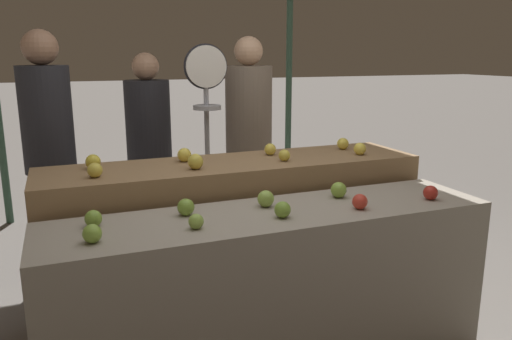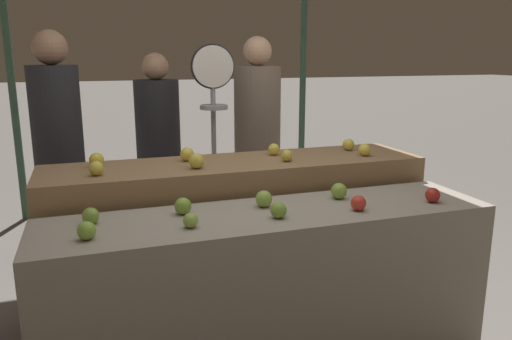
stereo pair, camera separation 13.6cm
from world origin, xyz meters
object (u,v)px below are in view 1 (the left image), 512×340
Objects in this scene: produce_scale at (207,107)px; person_customer_left at (149,140)px; person_customer_right at (49,141)px; person_vendor_at_scale at (249,130)px.

produce_scale reaches higher than person_customer_left.
produce_scale is at bearing 145.02° from person_customer_left.
person_customer_right reaches higher than produce_scale.
produce_scale is 0.95× the size of person_customer_right.
person_vendor_at_scale is 1.08× the size of person_customer_left.
produce_scale is 1.10m from person_customer_right.
person_customer_left is (-0.78, 0.24, -0.07)m from person_vendor_at_scale.
person_customer_right is (-0.74, -0.40, 0.10)m from person_customer_left.
person_vendor_at_scale is at bearing 164.93° from person_customer_right.
person_customer_left is 0.92× the size of person_customer_right.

